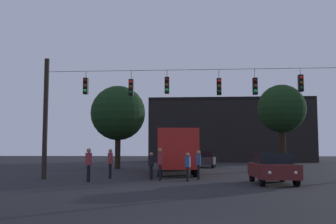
{
  "coord_description": "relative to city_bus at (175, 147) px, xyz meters",
  "views": [
    {
      "loc": [
        0.19,
        -8.29,
        1.66
      ],
      "look_at": [
        -1.65,
        17.41,
        4.1
      ],
      "focal_mm": 43.32,
      "sensor_mm": 36.0,
      "label": 1
    }
  ],
  "objects": [
    {
      "name": "ground_plane",
      "position": [
        1.4,
        3.14,
        -1.87
      ],
      "size": [
        168.0,
        168.0,
        0.0
      ],
      "primitive_type": "plane",
      "color": "black",
      "rests_on": "ground"
    },
    {
      "name": "pedestrian_near_bus",
      "position": [
        -1.04,
        -6.52,
        -1.01
      ],
      "size": [
        0.3,
        0.4,
        1.54
      ],
      "color": "black",
      "rests_on": "ground"
    },
    {
      "name": "corner_building",
      "position": [
        6.35,
        30.36,
        2.64
      ],
      "size": [
        22.99,
        8.56,
        9.01
      ],
      "color": "black",
      "rests_on": "ground"
    },
    {
      "name": "pedestrian_far_side",
      "position": [
        -0.45,
        -7.34,
        -0.86
      ],
      "size": [
        0.3,
        0.39,
        1.77
      ],
      "color": "black",
      "rests_on": "ground"
    },
    {
      "name": "pedestrian_crossing_left",
      "position": [
        1.67,
        -6.34,
        -0.94
      ],
      "size": [
        0.26,
        0.37,
        1.64
      ],
      "color": "black",
      "rests_on": "ground"
    },
    {
      "name": "tree_left_silhouette",
      "position": [
        8.78,
        5.19,
        3.27
      ],
      "size": [
        4.08,
        4.08,
        7.23
      ],
      "color": "black",
      "rests_on": "ground"
    },
    {
      "name": "pedestrian_crossing_right",
      "position": [
        -4.13,
        -8.5,
        -0.86
      ],
      "size": [
        0.26,
        0.38,
        1.77
      ],
      "color": "black",
      "rests_on": "ground"
    },
    {
      "name": "pedestrian_crossing_center",
      "position": [
        -3.57,
        -5.74,
        -0.87
      ],
      "size": [
        0.26,
        0.37,
        1.74
      ],
      "color": "black",
      "rests_on": "ground"
    },
    {
      "name": "pedestrian_trailing",
      "position": [
        1.08,
        -7.73,
        -1.01
      ],
      "size": [
        0.3,
        0.4,
        1.52
      ],
      "color": "black",
      "rests_on": "ground"
    },
    {
      "name": "tree_behind_building",
      "position": [
        -5.59,
        6.72,
        3.16
      ],
      "size": [
        4.98,
        4.98,
        7.53
      ],
      "color": "black",
      "rests_on": "ground"
    },
    {
      "name": "car_far_left",
      "position": [
        2.36,
        9.62,
        -1.07
      ],
      "size": [
        2.2,
        4.46,
        1.52
      ],
      "color": "#2D2D33",
      "rests_on": "ground"
    },
    {
      "name": "overhead_signal_span",
      "position": [
        1.37,
        -6.58,
        2.34
      ],
      "size": [
        17.64,
        0.44,
        7.08
      ],
      "color": "black",
      "rests_on": "ground"
    },
    {
      "name": "city_bus",
      "position": [
        0.0,
        0.0,
        0.0
      ],
      "size": [
        3.46,
        11.18,
        3.0
      ],
      "color": "#B21E19",
      "rests_on": "ground"
    },
    {
      "name": "car_near_right",
      "position": [
        5.32,
        -8.96,
        -1.07
      ],
      "size": [
        1.92,
        4.38,
        1.52
      ],
      "color": "#511919",
      "rests_on": "ground"
    }
  ]
}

